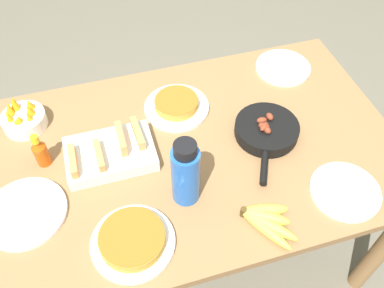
{
  "coord_description": "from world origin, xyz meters",
  "views": [
    {
      "loc": [
        -0.26,
        -0.88,
        1.91
      ],
      "look_at": [
        0.0,
        0.0,
        0.8
      ],
      "focal_mm": 38.0,
      "sensor_mm": 36.0,
      "label": 1
    }
  ],
  "objects_px": {
    "empty_plate_far_right": "(25,213)",
    "empty_plate_far_left": "(345,191)",
    "banana_bunch": "(266,220)",
    "hot_sauce_bottle": "(40,151)",
    "frittata_plate_center": "(132,240)",
    "empty_plate_near_front": "(283,67)",
    "skillet": "(266,130)",
    "water_bottle": "(186,173)",
    "frittata_plate_side": "(177,105)",
    "fruit_bowl_mango": "(23,118)",
    "melon_tray": "(110,153)"
  },
  "relations": [
    {
      "from": "skillet",
      "to": "frittata_plate_side",
      "type": "height_order",
      "value": "skillet"
    },
    {
      "from": "melon_tray",
      "to": "empty_plate_near_front",
      "type": "height_order",
      "value": "melon_tray"
    },
    {
      "from": "fruit_bowl_mango",
      "to": "hot_sauce_bottle",
      "type": "relative_size",
      "value": 1.17
    },
    {
      "from": "empty_plate_near_front",
      "to": "water_bottle",
      "type": "bearing_deg",
      "value": -139.34
    },
    {
      "from": "skillet",
      "to": "frittata_plate_center",
      "type": "relative_size",
      "value": 1.36
    },
    {
      "from": "empty_plate_far_right",
      "to": "fruit_bowl_mango",
      "type": "bearing_deg",
      "value": 87.83
    },
    {
      "from": "empty_plate_far_left",
      "to": "hot_sauce_bottle",
      "type": "height_order",
      "value": "hot_sauce_bottle"
    },
    {
      "from": "water_bottle",
      "to": "skillet",
      "type": "bearing_deg",
      "value": 25.04
    },
    {
      "from": "empty_plate_far_left",
      "to": "empty_plate_far_right",
      "type": "bearing_deg",
      "value": 167.92
    },
    {
      "from": "skillet",
      "to": "melon_tray",
      "type": "bearing_deg",
      "value": -69.51
    },
    {
      "from": "empty_plate_near_front",
      "to": "hot_sauce_bottle",
      "type": "height_order",
      "value": "hot_sauce_bottle"
    },
    {
      "from": "banana_bunch",
      "to": "hot_sauce_bottle",
      "type": "height_order",
      "value": "hot_sauce_bottle"
    },
    {
      "from": "melon_tray",
      "to": "hot_sauce_bottle",
      "type": "distance_m",
      "value": 0.23
    },
    {
      "from": "skillet",
      "to": "hot_sauce_bottle",
      "type": "distance_m",
      "value": 0.8
    },
    {
      "from": "hot_sauce_bottle",
      "to": "water_bottle",
      "type": "bearing_deg",
      "value": -31.76
    },
    {
      "from": "melon_tray",
      "to": "frittata_plate_center",
      "type": "relative_size",
      "value": 1.19
    },
    {
      "from": "water_bottle",
      "to": "hot_sauce_bottle",
      "type": "height_order",
      "value": "water_bottle"
    },
    {
      "from": "skillet",
      "to": "empty_plate_far_left",
      "type": "relative_size",
      "value": 1.5
    },
    {
      "from": "fruit_bowl_mango",
      "to": "frittata_plate_center",
      "type": "bearing_deg",
      "value": -63.75
    },
    {
      "from": "empty_plate_far_right",
      "to": "fruit_bowl_mango",
      "type": "height_order",
      "value": "fruit_bowl_mango"
    },
    {
      "from": "skillet",
      "to": "empty_plate_far_right",
      "type": "xyz_separation_m",
      "value": [
        -0.86,
        -0.09,
        -0.02
      ]
    },
    {
      "from": "frittata_plate_side",
      "to": "water_bottle",
      "type": "relative_size",
      "value": 0.97
    },
    {
      "from": "melon_tray",
      "to": "empty_plate_far_right",
      "type": "relative_size",
      "value": 1.16
    },
    {
      "from": "frittata_plate_side",
      "to": "empty_plate_near_front",
      "type": "height_order",
      "value": "frittata_plate_side"
    },
    {
      "from": "frittata_plate_center",
      "to": "empty_plate_far_right",
      "type": "relative_size",
      "value": 0.97
    },
    {
      "from": "banana_bunch",
      "to": "frittata_plate_center",
      "type": "height_order",
      "value": "frittata_plate_center"
    },
    {
      "from": "empty_plate_far_left",
      "to": "water_bottle",
      "type": "height_order",
      "value": "water_bottle"
    },
    {
      "from": "frittata_plate_center",
      "to": "empty_plate_near_front",
      "type": "bearing_deg",
      "value": 38.46
    },
    {
      "from": "fruit_bowl_mango",
      "to": "water_bottle",
      "type": "height_order",
      "value": "water_bottle"
    },
    {
      "from": "melon_tray",
      "to": "frittata_plate_side",
      "type": "height_order",
      "value": "melon_tray"
    },
    {
      "from": "skillet",
      "to": "empty_plate_near_front",
      "type": "height_order",
      "value": "skillet"
    },
    {
      "from": "empty_plate_far_left",
      "to": "fruit_bowl_mango",
      "type": "xyz_separation_m",
      "value": [
        -1.0,
        0.61,
        0.03
      ]
    },
    {
      "from": "skillet",
      "to": "hot_sauce_bottle",
      "type": "xyz_separation_m",
      "value": [
        -0.79,
        0.11,
        0.03
      ]
    },
    {
      "from": "frittata_plate_side",
      "to": "hot_sauce_bottle",
      "type": "xyz_separation_m",
      "value": [
        -0.51,
        -0.12,
        0.04
      ]
    },
    {
      "from": "empty_plate_far_left",
      "to": "fruit_bowl_mango",
      "type": "bearing_deg",
      "value": 148.48
    },
    {
      "from": "frittata_plate_center",
      "to": "empty_plate_far_left",
      "type": "xyz_separation_m",
      "value": [
        0.71,
        -0.02,
        -0.02
      ]
    },
    {
      "from": "melon_tray",
      "to": "empty_plate_far_left",
      "type": "bearing_deg",
      "value": -26.81
    },
    {
      "from": "banana_bunch",
      "to": "frittata_plate_side",
      "type": "relative_size",
      "value": 0.75
    },
    {
      "from": "banana_bunch",
      "to": "melon_tray",
      "type": "relative_size",
      "value": 0.62
    },
    {
      "from": "empty_plate_far_left",
      "to": "water_bottle",
      "type": "xyz_separation_m",
      "value": [
        -0.51,
        0.14,
        0.11
      ]
    },
    {
      "from": "empty_plate_near_front",
      "to": "empty_plate_far_left",
      "type": "height_order",
      "value": "same"
    },
    {
      "from": "frittata_plate_center",
      "to": "water_bottle",
      "type": "height_order",
      "value": "water_bottle"
    },
    {
      "from": "empty_plate_far_left",
      "to": "water_bottle",
      "type": "distance_m",
      "value": 0.54
    },
    {
      "from": "empty_plate_far_right",
      "to": "empty_plate_far_left",
      "type": "bearing_deg",
      "value": -12.08
    },
    {
      "from": "banana_bunch",
      "to": "frittata_plate_center",
      "type": "bearing_deg",
      "value": 173.55
    },
    {
      "from": "empty_plate_far_left",
      "to": "hot_sauce_bottle",
      "type": "distance_m",
      "value": 1.03
    },
    {
      "from": "skillet",
      "to": "frittata_plate_side",
      "type": "distance_m",
      "value": 0.36
    },
    {
      "from": "hot_sauce_bottle",
      "to": "frittata_plate_side",
      "type": "bearing_deg",
      "value": 13.25
    },
    {
      "from": "banana_bunch",
      "to": "water_bottle",
      "type": "relative_size",
      "value": 0.73
    },
    {
      "from": "frittata_plate_side",
      "to": "skillet",
      "type": "bearing_deg",
      "value": -39.04
    }
  ]
}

